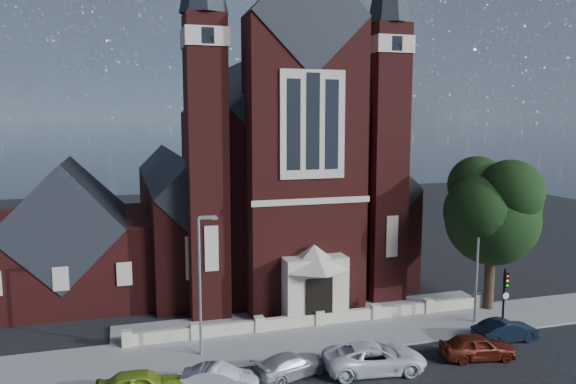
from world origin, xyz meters
name	(u,v)px	position (x,y,z in m)	size (l,w,h in m)	color
ground	(282,288)	(0.00, 15.00, 0.00)	(120.00, 120.00, 0.00)	black
pavement_strip	(330,337)	(0.00, 4.50, 0.00)	(60.00, 5.00, 0.12)	gray
forecourt_paving	(309,316)	(0.00, 8.50, 0.00)	(26.00, 3.00, 0.14)	gray
forecourt_wall	(319,326)	(0.00, 6.50, 0.00)	(24.00, 0.40, 0.90)	beige
church	(258,176)	(0.00, 22.94, 8.19)	(20.01, 34.90, 29.20)	#481613
parish_hall	(68,244)	(-16.00, 18.00, 4.01)	(12.00, 12.20, 10.24)	#481613
street_tree	(496,213)	(12.60, 5.71, 6.96)	(6.40, 6.60, 10.70)	black
street_lamp_left	(201,278)	(-7.91, 4.00, 4.60)	(1.16, 0.22, 8.09)	gray
street_lamp_right	(479,255)	(10.09, 4.00, 4.60)	(1.16, 0.22, 8.09)	gray
traffic_signal	(505,291)	(11.00, 2.43, 2.58)	(0.28, 0.42, 4.00)	black
car_silver_a	(220,379)	(-7.65, -0.31, 0.63)	(1.34, 3.84, 1.27)	silver
car_silver_b	(291,365)	(-3.83, 0.19, 0.62)	(1.72, 4.24, 1.23)	#999BA0
car_white_suv	(375,357)	(0.62, -0.53, 0.76)	(2.54, 5.50, 1.53)	white
car_dark_red	(477,347)	(6.81, -0.78, 0.72)	(1.69, 4.21, 1.43)	#561A0E
car_navy	(505,331)	(9.95, 0.88, 0.66)	(1.41, 4.04, 1.33)	black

